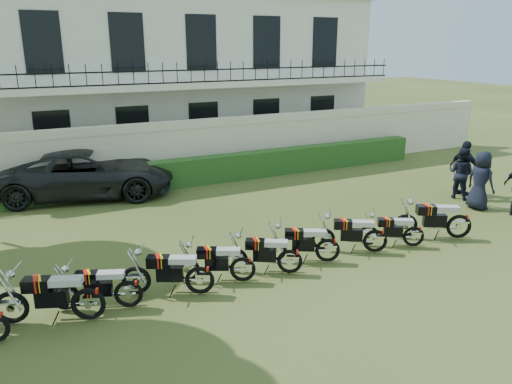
% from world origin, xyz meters
% --- Properties ---
extents(ground, '(100.00, 100.00, 0.00)m').
position_xyz_m(ground, '(0.00, 0.00, 0.00)').
color(ground, '#3A461C').
rests_on(ground, ground).
extents(perimeter_wall, '(30.00, 0.35, 2.30)m').
position_xyz_m(perimeter_wall, '(0.00, 8.00, 1.17)').
color(perimeter_wall, '#F1E3CB').
rests_on(perimeter_wall, ground).
extents(hedge, '(18.00, 0.60, 1.00)m').
position_xyz_m(hedge, '(1.00, 7.20, 0.50)').
color(hedge, '#1A4518').
rests_on(hedge, ground).
extents(building, '(20.40, 9.60, 7.40)m').
position_xyz_m(building, '(0.00, 13.96, 3.71)').
color(building, white).
rests_on(building, ground).
extents(motorcycle_1, '(1.97, 0.92, 1.13)m').
position_xyz_m(motorcycle_1, '(-4.99, -0.99, 0.52)').
color(motorcycle_1, black).
rests_on(motorcycle_1, ground).
extents(motorcycle_2, '(1.72, 0.81, 0.99)m').
position_xyz_m(motorcycle_2, '(-4.20, -0.85, 0.46)').
color(motorcycle_2, black).
rests_on(motorcycle_2, ground).
extents(motorcycle_3, '(1.79, 0.98, 1.06)m').
position_xyz_m(motorcycle_3, '(-2.73, -0.96, 0.49)').
color(motorcycle_3, black).
rests_on(motorcycle_3, ground).
extents(motorcycle_4, '(1.67, 0.90, 0.99)m').
position_xyz_m(motorcycle_4, '(-1.68, -0.83, 0.46)').
color(motorcycle_4, black).
rests_on(motorcycle_4, ground).
extents(motorcycle_5, '(1.62, 1.02, 1.00)m').
position_xyz_m(motorcycle_5, '(-0.55, -0.95, 0.46)').
color(motorcycle_5, black).
rests_on(motorcycle_5, ground).
extents(motorcycle_6, '(1.70, 0.98, 1.02)m').
position_xyz_m(motorcycle_6, '(0.58, -0.81, 0.47)').
color(motorcycle_6, black).
rests_on(motorcycle_6, ground).
extents(motorcycle_7, '(1.68, 1.06, 1.04)m').
position_xyz_m(motorcycle_7, '(1.98, -0.86, 0.48)').
color(motorcycle_7, black).
rests_on(motorcycle_7, ground).
extents(motorcycle_8, '(1.52, 0.93, 0.93)m').
position_xyz_m(motorcycle_8, '(3.13, -0.99, 0.43)').
color(motorcycle_8, black).
rests_on(motorcycle_8, ground).
extents(motorcycle_9, '(1.91, 1.10, 1.15)m').
position_xyz_m(motorcycle_9, '(4.61, -1.11, 0.53)').
color(motorcycle_9, black).
rests_on(motorcycle_9, ground).
extents(suv, '(6.27, 3.99, 1.61)m').
position_xyz_m(suv, '(-3.75, 7.41, 0.81)').
color(suv, black).
rests_on(suv, ground).
extents(officer_3, '(0.67, 0.96, 1.88)m').
position_xyz_m(officer_3, '(7.20, 0.48, 0.94)').
color(officer_3, black).
rests_on(officer_3, ground).
extents(officer_4, '(0.89, 1.01, 1.75)m').
position_xyz_m(officer_4, '(7.57, 1.59, 0.88)').
color(officer_4, black).
rests_on(officer_4, ground).
extents(officer_5, '(0.58, 1.16, 1.91)m').
position_xyz_m(officer_5, '(7.94, 1.79, 0.96)').
color(officer_5, black).
rests_on(officer_5, ground).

